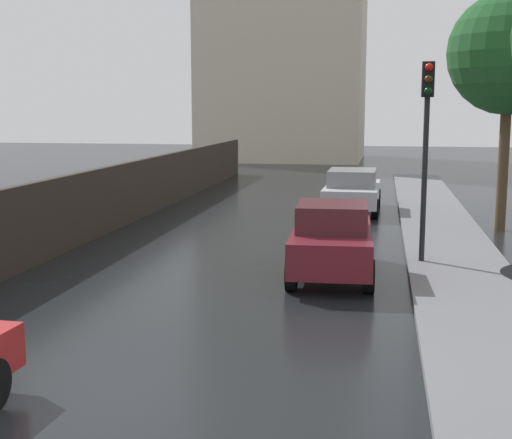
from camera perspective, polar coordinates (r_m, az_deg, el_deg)
The scene contains 5 objects.
ground at distance 8.53m, azimuth -14.83°, elevation -15.62°, with size 120.00×120.00×0.00m, color black.
car_silver_near_kerb at distance 24.25m, azimuth 7.79°, elevation 2.38°, with size 1.90×4.25×1.46m.
car_maroon_far_ahead at distance 14.81m, azimuth 6.16°, elevation -1.63°, with size 1.83×3.94×1.58m.
traffic_light at distance 15.83m, azimuth 13.60°, elevation 7.46°, with size 0.26×0.39×4.35m.
street_tree_mid at distance 21.43m, azimuth 19.77°, elevation 12.47°, with size 3.43×3.43×6.74m.
Camera 1 is at (3.38, -6.99, 3.51)m, focal length 49.54 mm.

